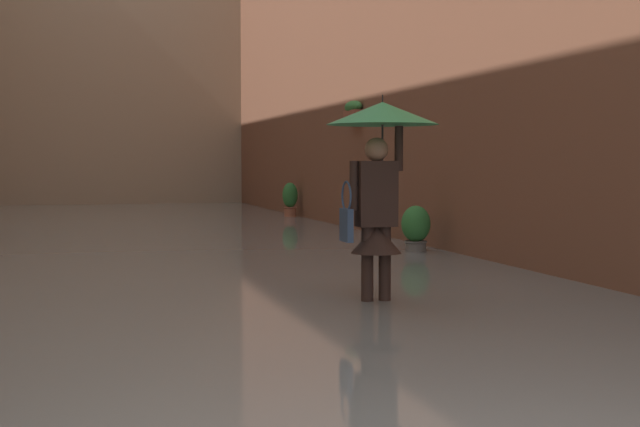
# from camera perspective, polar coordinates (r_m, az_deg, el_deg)

# --- Properties ---
(ground_plane) EXTENTS (66.32, 66.32, 0.00)m
(ground_plane) POSITION_cam_1_polar(r_m,az_deg,el_deg) (15.88, -9.86, -2.04)
(ground_plane) COLOR #605B56
(flood_water) EXTENTS (8.55, 32.53, 0.12)m
(flood_water) POSITION_cam_1_polar(r_m,az_deg,el_deg) (15.87, -9.86, -1.82)
(flood_water) COLOR slate
(flood_water) RESTS_ON ground_plane
(building_facade_far) EXTENTS (11.35, 1.80, 12.50)m
(building_facade_far) POSITION_cam_1_polar(r_m,az_deg,el_deg) (30.31, -12.89, 12.34)
(building_facade_far) COLOR gray
(building_facade_far) RESTS_ON ground_plane
(person_wading) EXTENTS (1.10, 1.10, 2.13)m
(person_wading) POSITION_cam_1_polar(r_m,az_deg,el_deg) (8.56, 3.89, 3.72)
(person_wading) COLOR #4C4233
(person_wading) RESTS_ON ground_plane
(potted_plant_near_left) EXTENTS (0.45, 0.45, 0.82)m
(potted_plant_near_left) POSITION_cam_1_polar(r_m,az_deg,el_deg) (13.43, 6.25, -1.03)
(potted_plant_near_left) COLOR #66605B
(potted_plant_near_left) RESTS_ON ground_plane
(potted_plant_mid_left) EXTENTS (0.38, 0.38, 0.97)m
(potted_plant_mid_left) POSITION_cam_1_polar(r_m,az_deg,el_deg) (21.79, -1.96, 0.86)
(potted_plant_mid_left) COLOR #9E563D
(potted_plant_mid_left) RESTS_ON ground_plane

